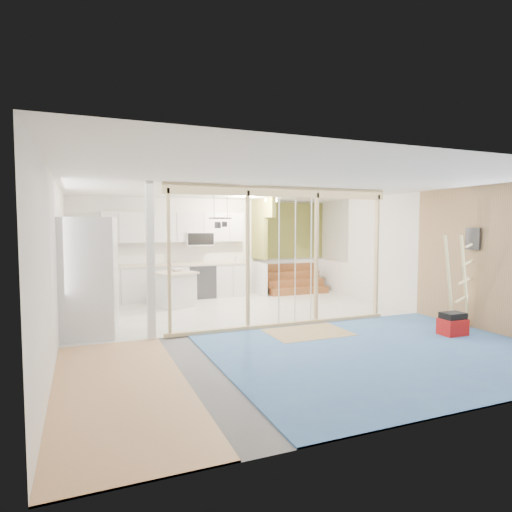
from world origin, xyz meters
name	(u,v)px	position (x,y,z in m)	size (l,w,h in m)	color
room	(268,258)	(0.00, 0.00, 1.30)	(7.01, 8.01, 2.61)	slate
floor_overlays	(270,327)	(0.07, 0.06, 0.01)	(7.00, 8.00, 0.03)	silver
stud_frame	(254,241)	(-0.27, 0.00, 1.61)	(4.66, 0.14, 2.60)	tan
base_cabinets	(151,285)	(-1.61, 3.36, 0.47)	(4.45, 2.24, 0.93)	silver
upper_cabinets	(178,228)	(-0.84, 3.82, 1.82)	(3.60, 0.41, 0.85)	silver
green_partition	(282,260)	(2.04, 3.66, 0.94)	(2.25, 1.51, 2.60)	olive
pot_rack	(221,221)	(-0.31, 1.89, 2.00)	(0.52, 0.52, 0.72)	black
sheathing_panel	(504,260)	(3.48, -2.00, 1.30)	(0.02, 4.00, 2.60)	tan
electrical_panel	(473,239)	(3.43, -1.40, 1.65)	(0.04, 0.30, 0.40)	#36373B
ceiling_light	(271,200)	(1.40, 3.00, 2.54)	(0.32, 0.32, 0.08)	#FFEABF
fridge	(89,278)	(-3.03, 0.59, 1.01)	(1.00, 0.97, 2.02)	silver
island	(174,290)	(-1.19, 2.70, 0.41)	(1.11, 1.11, 0.82)	silver
bowl	(177,270)	(-1.08, 2.83, 0.86)	(0.28, 0.28, 0.07)	silver
soap_bottle_a	(111,259)	(-2.49, 3.76, 1.08)	(0.12, 0.12, 0.30)	silver
soap_bottle_b	(237,258)	(0.70, 3.68, 1.03)	(0.09, 0.09, 0.19)	silver
toolbox	(453,325)	(2.72, -1.67, 0.19)	(0.43, 0.33, 0.40)	#B51210
ladder	(459,282)	(3.13, -1.40, 0.87)	(0.92, 0.13, 1.71)	#F1E393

